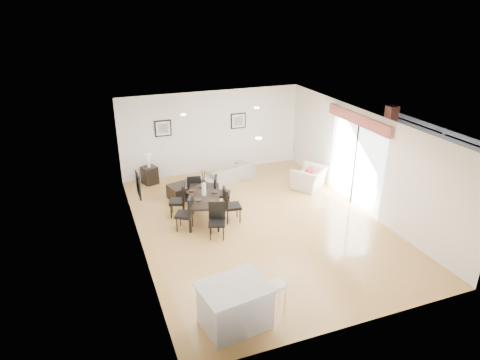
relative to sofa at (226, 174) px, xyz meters
name	(u,v)px	position (x,y,z in m)	size (l,w,h in m)	color
ground	(260,224)	(-0.08, -2.92, -0.28)	(8.00, 8.00, 0.00)	tan
wall_back	(212,132)	(-0.08, 1.08, 1.07)	(6.00, 0.04, 2.70)	white
wall_front	(356,263)	(-0.08, -6.92, 1.07)	(6.00, 0.04, 2.70)	white
wall_left	(137,194)	(-3.08, -2.92, 1.07)	(0.04, 8.00, 2.70)	white
wall_right	(363,161)	(2.92, -2.92, 1.07)	(0.04, 8.00, 2.70)	white
ceiling	(262,123)	(-0.08, -2.92, 2.42)	(6.00, 8.00, 0.02)	white
sofa	(226,174)	(0.00, 0.00, 0.00)	(1.95, 0.76, 0.57)	gray
armchair	(310,178)	(2.27, -1.32, 0.04)	(0.99, 0.87, 0.65)	beige
courtyard_plant_a	(462,190)	(5.82, -3.73, 0.07)	(0.64, 0.56, 0.71)	#3F622A
courtyard_plant_b	(420,171)	(5.80, -2.11, 0.05)	(0.37, 0.37, 0.66)	#3F622A
dining_table	(204,198)	(-1.30, -2.09, 0.31)	(1.22, 1.75, 0.66)	black
dining_chair_wnear	(187,211)	(-1.87, -2.52, 0.22)	(0.55, 0.55, 0.91)	black
dining_chair_wfar	(180,198)	(-1.86, -1.71, 0.22)	(0.51, 0.51, 0.91)	black
dining_chair_enear	(229,203)	(-0.74, -2.48, 0.24)	(0.47, 0.47, 0.94)	black
dining_chair_efar	(220,191)	(-0.74, -1.66, 0.24)	(0.55, 0.55, 0.94)	black
dining_chair_head	(217,218)	(-1.27, -3.08, 0.21)	(0.51, 0.51, 0.89)	black
dining_chair_foot	(194,187)	(-1.31, -1.10, 0.19)	(0.44, 0.44, 0.85)	black
vase	(204,186)	(-1.30, -2.09, 0.65)	(0.85, 1.34, 0.70)	white
coffee_table	(187,190)	(-1.42, -0.64, -0.08)	(1.03, 0.62, 0.41)	black
side_table	(150,175)	(-2.26, 0.73, -0.01)	(0.42, 0.42, 0.56)	black
table_lamp	(148,159)	(-2.26, 0.73, 0.55)	(0.22, 0.22, 0.43)	white
cushion	(309,173)	(2.17, -1.41, 0.24)	(0.32, 0.10, 0.32)	#A81C15
kitchen_island	(235,305)	(-1.94, -6.15, 0.14)	(1.32, 1.08, 0.84)	#BABABC
bar_stool	(278,287)	(-1.11, -6.15, 0.30)	(0.31, 0.31, 0.69)	white
framed_print_back_left	(163,128)	(-1.68, 1.05, 1.37)	(0.52, 0.04, 0.52)	black
framed_print_back_right	(238,121)	(0.82, 1.05, 1.37)	(0.52, 0.04, 0.52)	black
framed_print_left_wall	(138,185)	(-3.05, -3.12, 1.37)	(0.04, 0.52, 0.52)	black
sliding_door	(356,147)	(2.88, -2.62, 1.38)	(0.12, 2.70, 2.57)	white
courtyard	(430,152)	(6.09, -2.06, 0.64)	(6.00, 6.00, 2.00)	gray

